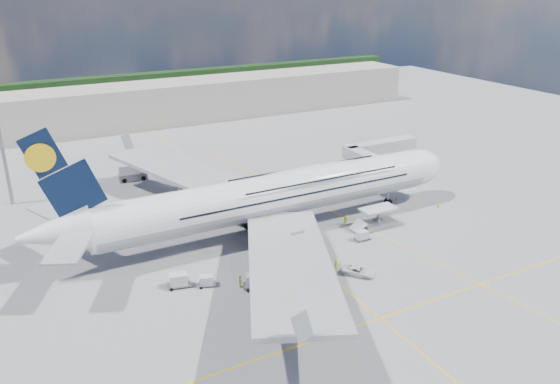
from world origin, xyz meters
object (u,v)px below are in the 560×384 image
catering_truck_outer (132,173)px  crew_wing (240,281)px  cone_wing_left_inner (248,212)px  cone_tail (75,252)px  catering_truck_inner (232,202)px  cone_wing_right_outer (299,303)px  dolly_nose_far (362,235)px  dolly_back (179,280)px  dolly_row_b (255,281)px  crew_tug (337,265)px  crew_van (373,221)px  light_mast (0,139)px  cone_nose (396,198)px  cone_wing_left_outer (173,194)px  airliner (276,194)px  crew_loader (346,220)px  jet_bridge (376,153)px  crew_nose (438,205)px  service_van (359,271)px  dolly_row_c (255,286)px  cone_wing_right_inner (298,286)px  cargo_loader (377,221)px  dolly_row_a (207,281)px  dolly_nose_near (365,230)px  baggage_tug (293,288)px

catering_truck_outer → crew_wing: size_ratio=3.28×
cone_wing_left_inner → cone_tail: bearing=-176.8°
catering_truck_inner → cone_wing_right_outer: size_ratio=13.78×
cone_wing_right_outer → cone_tail: size_ratio=0.81×
dolly_nose_far → cone_tail: 47.31m
dolly_back → catering_truck_inner: 27.91m
dolly_row_b → crew_tug: 13.19m
dolly_back → catering_truck_outer: bearing=95.5°
cone_wing_left_inner → cone_tail: cone_tail is taller
dolly_back → crew_van: size_ratio=2.29×
dolly_row_b → catering_truck_inner: (8.07, 26.94, 0.78)m
light_mast → cone_nose: (68.22, -33.58, -12.93)m
cone_wing_right_outer → cone_wing_left_outer: bearing=93.6°
airliner → crew_loader: bearing=-17.2°
light_mast → catering_truck_outer: 26.97m
jet_bridge → crew_nose: bearing=-81.4°
dolly_nose_far → crew_van: dolly_nose_far is taller
service_van → dolly_back: bearing=119.0°
cone_wing_right_outer → catering_truck_outer: bearing=97.6°
dolly_row_c → crew_loader: crew_loader is taller
dolly_nose_far → cone_nose: size_ratio=4.64×
crew_van → crew_wing: bearing=95.7°
crew_nose → cone_wing_right_inner: (-38.19, -12.45, -0.60)m
crew_wing → catering_truck_outer: bearing=14.8°
cargo_loader → catering_truck_outer: size_ratio=1.34×
dolly_row_c → cone_nose: bearing=15.5°
jet_bridge → cargo_loader: (-12.99, -18.04, -5.60)m
dolly_row_c → cone_tail: cone_tail is taller
cargo_loader → catering_truck_outer: catering_truck_outer is taller
crew_wing → cone_wing_right_outer: (5.26, -7.77, -0.72)m
crew_loader → cone_wing_right_inner: size_ratio=3.04×
service_van → cone_nose: (24.13, 20.93, -0.39)m
crew_loader → cone_wing_right_inner: crew_loader is taller
cargo_loader → crew_loader: bearing=142.7°
airliner → catering_truck_inner: 12.91m
light_mast → dolly_row_c: (28.72, -50.63, -12.91)m
service_van → dolly_row_c: bearing=125.4°
jet_bridge → dolly_row_a: bearing=-154.1°
dolly_row_c → crew_wing: 2.19m
cone_wing_left_inner → cone_wing_right_outer: cone_wing_left_inner is taller
dolly_nose_far → cone_wing_left_inner: 23.05m
dolly_row_a → dolly_row_c: size_ratio=1.04×
dolly_back → catering_truck_outer: 47.93m
crew_loader → dolly_row_c: bearing=-102.0°
cargo_loader → crew_nose: 15.61m
dolly_row_a → dolly_row_b: dolly_row_b is taller
dolly_nose_near → baggage_tug: size_ratio=1.32×
baggage_tug → crew_loader: crew_loader is taller
dolly_nose_near → catering_truck_outer: bearing=143.2°
dolly_row_c → dolly_nose_far: bearing=5.7°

